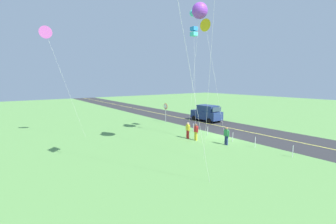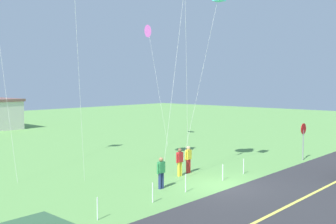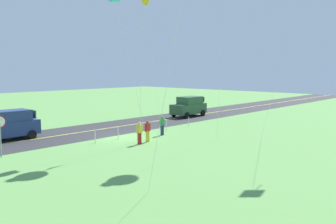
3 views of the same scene
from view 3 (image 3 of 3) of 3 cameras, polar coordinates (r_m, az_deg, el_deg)
The scene contains 14 objects.
ground_plane at distance 29.25m, azimuth -7.29°, elevation -3.90°, with size 120.00×120.00×0.10m, color #60994C.
asphalt_road at distance 32.35m, azimuth -11.88°, elevation -2.88°, with size 120.00×7.00×0.00m, color #2D2D30.
road_centre_stripe at distance 32.35m, azimuth -11.88°, elevation -2.87°, with size 120.00×0.16×0.00m, color #E5E04C.
car_suv_foreground at distance 29.91m, azimuth -23.77°, elevation -1.85°, with size 4.40×2.12×2.24m.
car_parked_west_far at distance 41.18m, azimuth 3.30°, elevation 0.91°, with size 4.40×2.12×2.24m.
stop_sign at distance 24.14m, azimuth -24.88°, elevation -2.28°, with size 0.76×0.08×2.56m.
person_adult_near at distance 29.38m, azimuth -0.92°, elevation -1.99°, with size 0.58×0.22×1.60m.
person_adult_companion at distance 25.95m, azimuth -4.51°, elevation -3.18°, with size 0.58×0.22×1.60m.
person_child_watcher at distance 26.72m, azimuth -3.22°, elevation -2.88°, with size 0.58×0.22×1.60m.
fence_post_0 at distance 34.05m, azimuth 3.28°, elevation -1.50°, with size 0.05×0.05×0.90m, color silver.
fence_post_1 at distance 31.76m, azimuth -0.23°, elevation -2.09°, with size 0.05×0.05×0.90m, color silver.
fence_post_2 at distance 30.13m, azimuth -3.19°, elevation -2.58°, with size 0.05×0.05×0.90m, color silver.
fence_post_3 at distance 28.05m, azimuth -7.82°, elevation -3.33°, with size 0.05×0.05×0.90m, color silver.
fence_post_4 at distance 26.76m, azimuth -11.35°, elevation -3.89°, with size 0.05×0.05×0.90m, color silver.
Camera 3 is at (18.53, 21.98, 5.32)m, focal length 38.83 mm.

